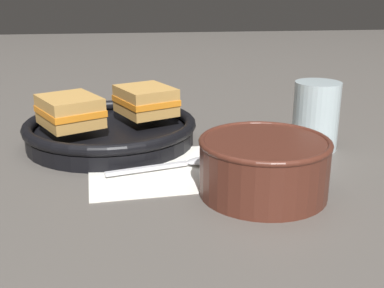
# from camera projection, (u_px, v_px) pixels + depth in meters

# --- Properties ---
(ground_plane) EXTENTS (4.00, 4.00, 0.00)m
(ground_plane) POSITION_uv_depth(u_px,v_px,m) (192.00, 169.00, 0.69)
(ground_plane) COLOR #56514C
(napkin) EXTENTS (0.22, 0.19, 0.00)m
(napkin) POSITION_uv_depth(u_px,v_px,m) (163.00, 170.00, 0.68)
(napkin) COLOR white
(napkin) RESTS_ON ground_plane
(soup_bowl) EXTENTS (0.16, 0.16, 0.07)m
(soup_bowl) POSITION_uv_depth(u_px,v_px,m) (264.00, 163.00, 0.60)
(soup_bowl) COLOR #4C2319
(soup_bowl) RESTS_ON ground_plane
(spoon) EXTENTS (0.17, 0.06, 0.01)m
(spoon) POSITION_uv_depth(u_px,v_px,m) (189.00, 163.00, 0.70)
(spoon) COLOR silver
(spoon) RESTS_ON napkin
(skillet) EXTENTS (0.28, 0.28, 0.04)m
(skillet) POSITION_uv_depth(u_px,v_px,m) (111.00, 131.00, 0.80)
(skillet) COLOR black
(skillet) RESTS_ON ground_plane
(sandwich_near_left) EXTENTS (0.12, 0.13, 0.05)m
(sandwich_near_left) POSITION_uv_depth(u_px,v_px,m) (70.00, 111.00, 0.75)
(sandwich_near_left) COLOR #C18E47
(sandwich_near_left) RESTS_ON skillet
(sandwich_near_right) EXTENTS (0.12, 0.12, 0.05)m
(sandwich_near_right) POSITION_uv_depth(u_px,v_px,m) (146.00, 100.00, 0.82)
(sandwich_near_right) COLOR #C18E47
(sandwich_near_right) RESTS_ON skillet
(drinking_glass) EXTENTS (0.07, 0.07, 0.11)m
(drinking_glass) POSITION_uv_depth(u_px,v_px,m) (316.00, 116.00, 0.76)
(drinking_glass) COLOR silver
(drinking_glass) RESTS_ON ground_plane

